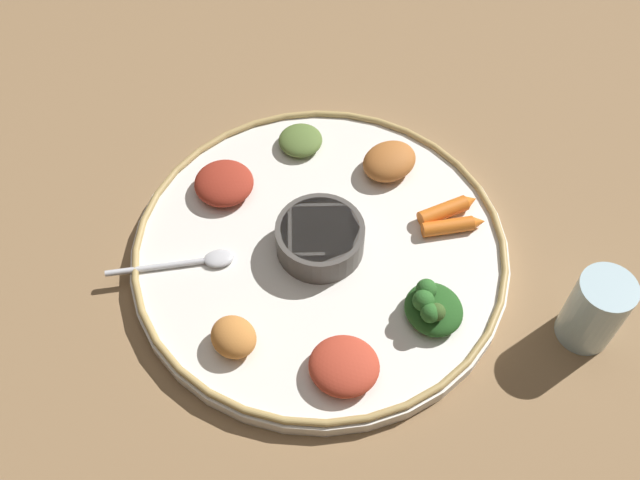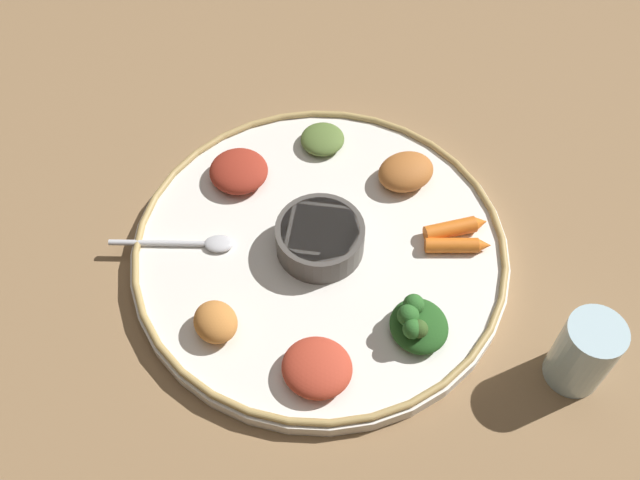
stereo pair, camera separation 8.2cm
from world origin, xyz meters
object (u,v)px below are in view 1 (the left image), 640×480
at_px(spoon, 192,262).
at_px(greens_pile, 432,307).
at_px(drinking_glass, 593,313).
at_px(carrot_near_spoon, 453,226).
at_px(center_bowl, 320,237).
at_px(carrot_outer, 448,209).

xyz_separation_m(spoon, greens_pile, (-0.03, 0.27, 0.01)).
distance_m(greens_pile, drinking_glass, 0.17).
relative_size(carrot_near_spoon, drinking_glass, 0.77).
relative_size(center_bowl, drinking_glass, 1.06).
xyz_separation_m(greens_pile, carrot_outer, (-0.14, -0.02, -0.01)).
distance_m(carrot_outer, drinking_glass, 0.20).
xyz_separation_m(spoon, carrot_near_spoon, (-0.15, 0.26, 0.00)).
bearing_deg(drinking_glass, spoon, -79.08).
bearing_deg(spoon, center_bowl, 119.87).
bearing_deg(carrot_outer, drinking_glass, 63.74).
relative_size(greens_pile, carrot_near_spoon, 1.24).
height_order(greens_pile, drinking_glass, drinking_glass).
bearing_deg(spoon, drinking_glass, 100.92).
height_order(spoon, carrot_outer, carrot_outer).
height_order(carrot_near_spoon, drinking_glass, drinking_glass).
relative_size(carrot_near_spoon, carrot_outer, 1.10).
bearing_deg(carrot_outer, center_bowl, -51.50).
bearing_deg(center_bowl, carrot_outer, 128.50).
bearing_deg(drinking_glass, carrot_outer, -116.26).
relative_size(spoon, carrot_near_spoon, 1.82).
relative_size(spoon, drinking_glass, 1.40).
xyz_separation_m(center_bowl, drinking_glass, (-0.01, 0.30, 0.00)).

